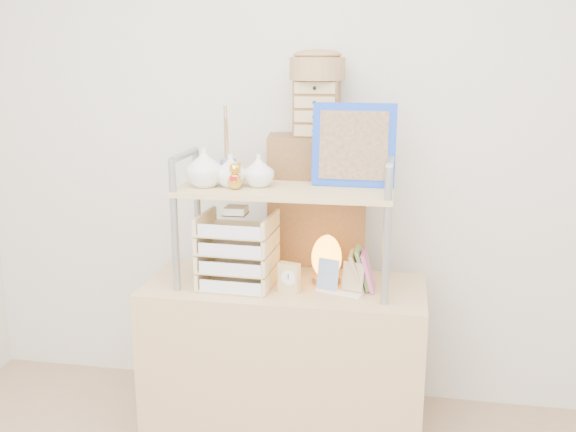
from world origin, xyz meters
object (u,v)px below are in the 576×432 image
letter_tray (237,255)px  cabinet (316,274)px  desk (285,364)px  salt_lamp (326,258)px

letter_tray → cabinet: bearing=56.4°
desk → cabinet: (0.08, 0.37, 0.30)m
desk → letter_tray: 0.55m
cabinet → salt_lamp: bearing=-81.8°
cabinet → letter_tray: bearing=-131.2°
cabinet → letter_tray: size_ratio=3.87×
desk → letter_tray: letter_tray is taller
cabinet → salt_lamp: size_ratio=6.37×
letter_tray → salt_lamp: size_ratio=1.65×
letter_tray → salt_lamp: letter_tray is taller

